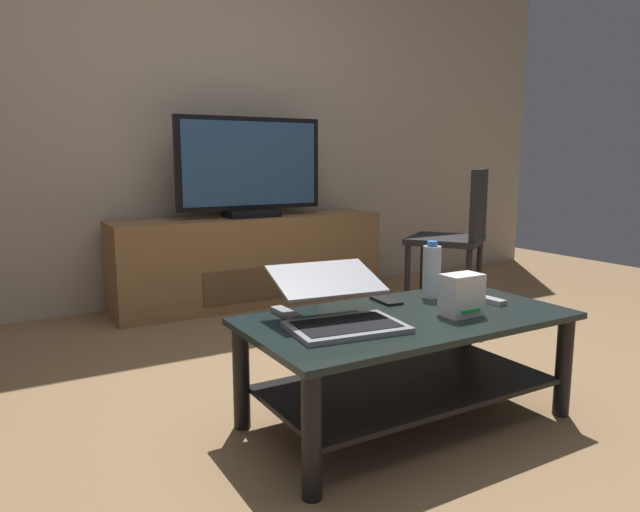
{
  "coord_description": "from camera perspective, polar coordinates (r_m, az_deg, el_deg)",
  "views": [
    {
      "loc": [
        -1.16,
        -1.65,
        0.96
      ],
      "look_at": [
        0.05,
        0.42,
        0.55
      ],
      "focal_mm": 32.35,
      "sensor_mm": 36.0,
      "label": 1
    }
  ],
  "objects": [
    {
      "name": "router_box",
      "position": [
        2.12,
        13.84,
        -3.75
      ],
      "size": [
        0.14,
        0.1,
        0.15
      ],
      "color": "white",
      "rests_on": "coffee_table"
    },
    {
      "name": "water_bottle_near",
      "position": [
        2.37,
        10.98,
        -1.47
      ],
      "size": [
        0.07,
        0.07,
        0.23
      ],
      "color": "silver",
      "rests_on": "coffee_table"
    },
    {
      "name": "soundbar_remote",
      "position": [
        2.36,
        16.2,
        -4.15
      ],
      "size": [
        0.05,
        0.16,
        0.02
      ],
      "primitive_type": "cube",
      "rotation": [
        0.0,
        0.0,
        0.07
      ],
      "color": "#99999E",
      "rests_on": "coffee_table"
    },
    {
      "name": "television",
      "position": [
        3.79,
        -6.89,
        8.5
      ],
      "size": [
        0.99,
        0.2,
        0.64
      ],
      "color": "black",
      "rests_on": "media_cabinet"
    },
    {
      "name": "dining_chair",
      "position": [
        3.76,
        13.53,
        2.4
      ],
      "size": [
        0.61,
        0.61,
        0.9
      ],
      "color": "black",
      "rests_on": "ground"
    },
    {
      "name": "cell_phone",
      "position": [
        2.29,
        6.59,
        -4.39
      ],
      "size": [
        0.08,
        0.15,
        0.01
      ],
      "primitive_type": "cube",
      "rotation": [
        0.0,
        0.0,
        -0.08
      ],
      "color": "black",
      "rests_on": "coffee_table"
    },
    {
      "name": "ground_plane",
      "position": [
        2.23,
        4.52,
        -15.85
      ],
      "size": [
        7.68,
        7.68,
        0.0
      ],
      "primitive_type": "plane",
      "color": "olive"
    },
    {
      "name": "laptop",
      "position": [
        1.95,
        1.77,
        -5.04
      ],
      "size": [
        0.42,
        0.45,
        0.18
      ],
      "color": "gray",
      "rests_on": "coffee_table"
    },
    {
      "name": "media_cabinet",
      "position": [
        3.87,
        -6.84,
        -0.41
      ],
      "size": [
        1.81,
        0.42,
        0.58
      ],
      "color": "olive",
      "rests_on": "ground"
    },
    {
      "name": "tv_remote",
      "position": [
        2.07,
        -3.38,
        -5.67
      ],
      "size": [
        0.05,
        0.16,
        0.02
      ],
      "primitive_type": "cube",
      "rotation": [
        0.0,
        0.0,
        0.02
      ],
      "color": "#99999E",
      "rests_on": "coffee_table"
    },
    {
      "name": "back_wall",
      "position": [
        4.02,
        -13.83,
        15.62
      ],
      "size": [
        6.4,
        0.12,
        2.8
      ],
      "primitive_type": "cube",
      "color": "#B2A38C",
      "rests_on": "ground"
    },
    {
      "name": "coffee_table",
      "position": [
        2.14,
        8.6,
        -9.07
      ],
      "size": [
        1.18,
        0.61,
        0.4
      ],
      "color": "black",
      "rests_on": "ground"
    }
  ]
}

